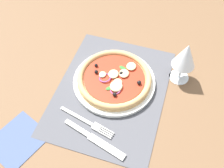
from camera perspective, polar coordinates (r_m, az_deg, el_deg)
name	(u,v)px	position (r cm, az deg, el deg)	size (l,w,h in cm)	color
ground_plane	(111,93)	(85.34, -0.21, -2.03)	(190.00, 140.00, 2.40)	brown
placemat	(111,91)	(84.19, -0.21, -1.49)	(44.04, 33.43, 0.40)	#4C4C51
plate	(115,81)	(85.41, 0.62, 0.54)	(26.23, 26.23, 1.18)	silver
pizza	(115,78)	(84.05, 0.65, 1.22)	(23.59, 23.59, 2.63)	tan
fork	(89,123)	(78.01, -4.93, -8.31)	(5.68, 17.85, 0.44)	silver
knife	(95,139)	(75.59, -3.74, -11.68)	(7.11, 19.68, 0.62)	silver
wine_glass	(185,57)	(83.00, 15.45, 5.67)	(7.20, 7.20, 14.90)	silver
napkin	(18,140)	(80.26, -19.53, -11.27)	(14.19, 12.77, 0.36)	#425175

